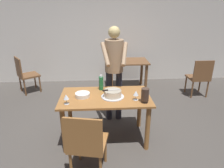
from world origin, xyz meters
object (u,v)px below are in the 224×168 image
main_dining_table (105,104)px  chair_near_side (87,143)px  wine_glass_far (66,97)px  person_cutting_cake (114,64)px  plate_stack (83,95)px  hurricane_lamp (145,95)px  cake_knife (108,90)px  background_chair_1 (25,74)px  background_table (128,67)px  cake_on_platter (113,94)px  background_chair_0 (199,76)px  wine_glass_near (136,93)px  water_bottle (101,83)px

main_dining_table → chair_near_side: bearing=-108.1°
wine_glass_far → person_cutting_cake: person_cutting_cake is taller
person_cutting_cake → chair_near_side: person_cutting_cake is taller
main_dining_table → chair_near_side: chair_near_side is taller
main_dining_table → plate_stack: size_ratio=6.16×
hurricane_lamp → chair_near_side: hurricane_lamp is taller
cake_knife → background_chair_1: bearing=133.3°
cake_knife → background_table: size_ratio=0.27×
cake_on_platter → background_table: size_ratio=0.34×
plate_stack → hurricane_lamp: hurricane_lamp is taller
cake_on_platter → chair_near_side: (-0.36, -0.73, -0.31)m
wine_glass_far → main_dining_table: bearing=22.9°
hurricane_lamp → background_chair_0: hurricane_lamp is taller
plate_stack → hurricane_lamp: bearing=-15.0°
cake_on_platter → background_table: 2.22m
cake_knife → person_cutting_cake: person_cutting_cake is taller
cake_on_platter → wine_glass_near: (0.33, -0.12, 0.05)m
wine_glass_near → wine_glass_far: (-0.98, -0.07, 0.00)m
wine_glass_near → water_bottle: (-0.49, 0.42, 0.01)m
plate_stack → wine_glass_near: wine_glass_near is taller
person_cutting_cake → water_bottle: bearing=-124.3°
person_cutting_cake → background_chair_1: size_ratio=1.91×
plate_stack → main_dining_table: bearing=0.6°
wine_glass_far → background_chair_0: background_chair_0 is taller
main_dining_table → hurricane_lamp: 0.65m
background_chair_0 → wine_glass_far: bearing=-147.7°
plate_stack → wine_glass_near: size_ratio=1.53×
plate_stack → wine_glass_far: wine_glass_far is taller
cake_knife → person_cutting_cake: size_ratio=0.16×
wine_glass_far → background_chair_0: bearing=32.3°
wine_glass_far → background_chair_1: bearing=121.1°
wine_glass_far → cake_knife: bearing=17.1°
person_cutting_cake → background_table: bearing=73.3°
hurricane_lamp → background_chair_0: size_ratio=0.23×
cake_on_platter → cake_knife: 0.10m
main_dining_table → water_bottle: bearing=102.5°
hurricane_lamp → background_chair_1: size_ratio=0.23×
hurricane_lamp → chair_near_side: bearing=-146.9°
cake_on_platter → water_bottle: water_bottle is taller
chair_near_side → cake_knife: bearing=68.0°
wine_glass_far → chair_near_side: size_ratio=0.16×
background_table → background_chair_0: bearing=-20.0°
wine_glass_near → background_chair_0: bearing=43.1°
person_cutting_cake → background_chair_0: person_cutting_cake is taller
background_table → main_dining_table: bearing=-106.6°
cake_knife → background_table: 2.26m
cake_on_platter → plate_stack: bearing=175.6°
cake_knife → water_bottle: 0.32m
plate_stack → background_chair_0: size_ratio=0.24×
wine_glass_near → water_bottle: 0.65m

